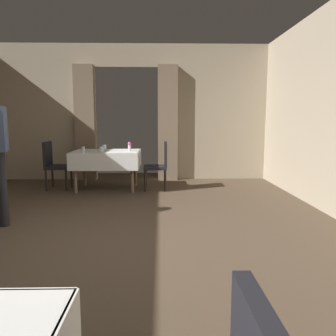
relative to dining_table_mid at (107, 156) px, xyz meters
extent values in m
plane|color=#4C3D2D|center=(0.29, -3.02, -0.65)|extent=(10.08, 10.08, 0.00)
cube|color=tan|center=(-1.66, 1.18, 0.85)|extent=(2.50, 0.12, 3.00)
cube|color=tan|center=(2.24, 1.18, 0.85)|extent=(2.50, 0.12, 3.00)
cube|color=tan|center=(0.29, 1.18, 2.10)|extent=(1.40, 0.12, 0.50)
cube|color=#7F6B56|center=(-0.63, 1.04, 0.62)|extent=(0.44, 0.14, 2.54)
cube|color=#7F6B56|center=(1.21, 1.04, 0.62)|extent=(0.44, 0.14, 2.54)
cylinder|color=#7A604C|center=(-0.52, -0.37, -0.29)|extent=(0.06, 0.06, 0.71)
cylinder|color=#7A604C|center=(0.52, -0.37, -0.29)|extent=(0.06, 0.06, 0.71)
cylinder|color=#7A604C|center=(-0.52, 0.37, -0.29)|extent=(0.06, 0.06, 0.71)
cylinder|color=#7A604C|center=(0.52, 0.37, -0.29)|extent=(0.06, 0.06, 0.71)
cube|color=#7A604C|center=(0.00, 0.00, 0.08)|extent=(1.20, 0.90, 0.03)
cube|color=white|center=(0.00, 0.00, 0.10)|extent=(1.26, 0.96, 0.01)
cube|color=white|center=(0.00, -0.48, -0.05)|extent=(1.26, 0.02, 0.32)
cube|color=white|center=(0.00, 0.48, -0.05)|extent=(1.26, 0.02, 0.32)
cube|color=white|center=(-0.63, 0.00, -0.05)|extent=(0.02, 0.96, 0.32)
cube|color=white|center=(0.63, 0.00, -0.05)|extent=(0.02, 0.96, 0.32)
cylinder|color=black|center=(-0.75, 0.21, -0.44)|extent=(0.04, 0.04, 0.42)
cylinder|color=black|center=(-0.75, -0.17, -0.44)|extent=(0.04, 0.04, 0.42)
cylinder|color=black|center=(-1.13, 0.21, -0.44)|extent=(0.04, 0.04, 0.42)
cylinder|color=black|center=(-1.13, -0.17, -0.44)|extent=(0.04, 0.04, 0.42)
cube|color=black|center=(-0.94, 0.02, -0.21)|extent=(0.44, 0.44, 0.06)
cube|color=black|center=(-1.14, 0.02, 0.04)|extent=(0.05, 0.42, 0.48)
cylinder|color=black|center=(0.75, -0.25, -0.44)|extent=(0.04, 0.04, 0.42)
cylinder|color=black|center=(0.75, 0.13, -0.44)|extent=(0.04, 0.04, 0.42)
cylinder|color=black|center=(1.13, -0.25, -0.44)|extent=(0.04, 0.04, 0.42)
cylinder|color=black|center=(1.13, 0.13, -0.44)|extent=(0.04, 0.04, 0.42)
cube|color=black|center=(0.94, -0.06, -0.21)|extent=(0.44, 0.44, 0.06)
cube|color=black|center=(1.14, -0.06, 0.04)|extent=(0.05, 0.42, 0.48)
cylinder|color=silver|center=(0.45, 0.01, 0.16)|extent=(0.06, 0.06, 0.11)
sphere|color=#D84C8C|center=(0.45, 0.01, 0.24)|extent=(0.07, 0.07, 0.07)
cylinder|color=silver|center=(-0.09, 0.26, 0.15)|extent=(0.08, 0.08, 0.10)
cylinder|color=silver|center=(-0.08, -0.13, 0.15)|extent=(0.08, 0.08, 0.09)
cylinder|color=silver|center=(-0.37, -0.34, 0.16)|extent=(0.07, 0.07, 0.11)
cylinder|color=black|center=(-0.95, -2.29, -0.17)|extent=(0.12, 0.12, 0.95)
camera|label=1|loc=(1.04, -6.43, 0.69)|focal=35.56mm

